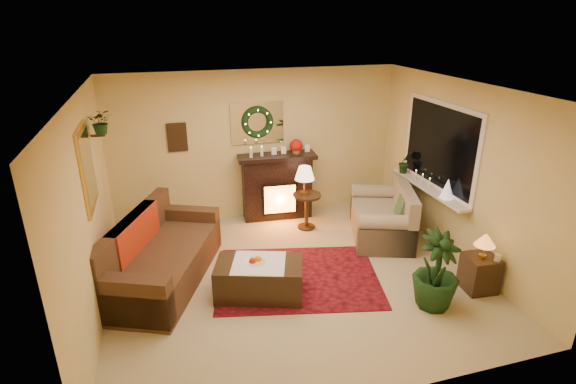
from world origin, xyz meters
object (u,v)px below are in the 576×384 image
object	(u,v)px
end_table_square	(480,271)
coffee_table	(259,281)
sofa	(163,253)
fireplace	(277,188)
side_table_round	(307,210)
loveseat	(382,212)

from	to	relation	value
end_table_square	coffee_table	xyz separation A→B (m)	(-2.83, 0.69, -0.06)
sofa	end_table_square	bearing A→B (deg)	4.63
fireplace	end_table_square	distance (m)	3.61
side_table_round	end_table_square	world-z (taller)	side_table_round
fireplace	coffee_table	bearing A→B (deg)	-106.12
loveseat	side_table_round	bearing A→B (deg)	170.41
fireplace	loveseat	size ratio (longest dim) A/B	0.79
fireplace	coffee_table	world-z (taller)	fireplace
fireplace	coffee_table	size ratio (longest dim) A/B	1.08
side_table_round	coffee_table	size ratio (longest dim) A/B	0.56
side_table_round	end_table_square	distance (m)	2.90
sofa	fireplace	xyz separation A→B (m)	(2.02, 1.62, 0.12)
fireplace	loveseat	xyz separation A→B (m)	(1.45, -1.21, -0.13)
loveseat	end_table_square	size ratio (longest dim) A/B	3.11
coffee_table	fireplace	bearing A→B (deg)	87.97
side_table_round	end_table_square	xyz separation A→B (m)	(1.61, -2.41, -0.05)
fireplace	end_table_square	world-z (taller)	fireplace
fireplace	side_table_round	world-z (taller)	fireplace
side_table_round	loveseat	bearing A→B (deg)	-28.91
side_table_round	end_table_square	size ratio (longest dim) A/B	1.27
sofa	fireplace	distance (m)	2.60
end_table_square	coffee_table	world-z (taller)	end_table_square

